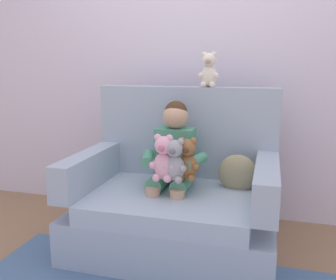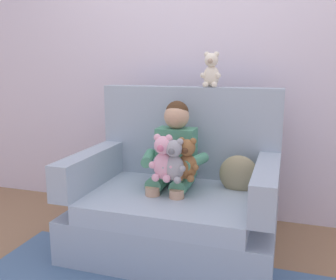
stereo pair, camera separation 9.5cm
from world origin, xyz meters
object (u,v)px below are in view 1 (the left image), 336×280
(plush_pink, at_px, (164,159))
(plush_cream_on_backrest, at_px, (209,71))
(plush_brown, at_px, (187,160))
(throw_pillow, at_px, (238,174))
(armchair, at_px, (176,200))
(plush_grey, at_px, (174,161))
(seated_child, at_px, (173,157))

(plush_pink, height_order, plush_cream_on_backrest, plush_cream_on_backrest)
(plush_brown, relative_size, throw_pillow, 1.04)
(armchair, xyz_separation_m, plush_brown, (0.10, -0.13, 0.32))
(plush_grey, bearing_deg, plush_brown, 21.54)
(seated_child, distance_m, plush_cream_on_backrest, 0.66)
(seated_child, xyz_separation_m, throw_pillow, (0.42, 0.10, -0.11))
(plush_grey, bearing_deg, plush_pink, 161.85)
(plush_brown, distance_m, throw_pillow, 0.40)
(armchair, relative_size, plush_pink, 4.50)
(armchair, xyz_separation_m, plush_grey, (0.03, -0.18, 0.32))
(plush_grey, distance_m, plush_cream_on_backrest, 0.75)
(plush_brown, xyz_separation_m, plush_cream_on_backrest, (0.05, 0.45, 0.54))
(plush_cream_on_backrest, height_order, throw_pillow, plush_cream_on_backrest)
(armchair, bearing_deg, plush_cream_on_backrest, 64.31)
(plush_cream_on_backrest, relative_size, throw_pillow, 0.95)
(plush_pink, height_order, throw_pillow, plush_pink)
(plush_brown, distance_m, plush_cream_on_backrest, 0.70)
(seated_child, distance_m, throw_pillow, 0.45)
(armchair, relative_size, throw_pillow, 5.04)
(plush_pink, relative_size, plush_cream_on_backrest, 1.18)
(seated_child, xyz_separation_m, plush_cream_on_backrest, (0.18, 0.30, 0.56))
(plush_pink, distance_m, plush_cream_on_backrest, 0.75)
(armchair, bearing_deg, plush_brown, -51.67)
(plush_pink, xyz_separation_m, plush_cream_on_backrest, (0.19, 0.50, 0.53))
(plush_grey, relative_size, plush_cream_on_backrest, 1.10)
(seated_child, distance_m, plush_pink, 0.20)
(plush_pink, bearing_deg, plush_cream_on_backrest, 74.43)
(plush_cream_on_backrest, bearing_deg, armchair, -100.58)
(armchair, height_order, plush_grey, armchair)
(plush_brown, bearing_deg, throw_pillow, 23.53)
(plush_grey, bearing_deg, throw_pillow, 23.50)
(armchair, relative_size, plush_grey, 4.82)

